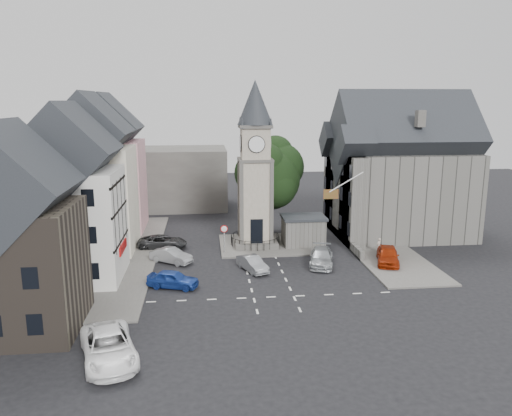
{
  "coord_description": "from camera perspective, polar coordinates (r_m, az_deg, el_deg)",
  "views": [
    {
      "loc": [
        -4.93,
        -40.05,
        14.32
      ],
      "look_at": [
        -0.22,
        5.0,
        4.53
      ],
      "focal_mm": 35.0,
      "sensor_mm": 36.0,
      "label": 1
    }
  ],
  "objects": [
    {
      "name": "east_boundary_wall",
      "position": [
        53.83,
        9.48,
        -2.91
      ],
      "size": [
        0.4,
        16.0,
        0.9
      ],
      "primitive_type": "cube",
      "color": "#5A5953",
      "rests_on": "ground"
    },
    {
      "name": "car_west_blue",
      "position": [
        39.78,
        -9.48,
        -8.02
      ],
      "size": [
        4.34,
        2.8,
        1.37
      ],
      "primitive_type": "imported",
      "rotation": [
        0.0,
        0.0,
        1.25
      ],
      "color": "#1B3B97",
      "rests_on": "ground"
    },
    {
      "name": "stone_shelter",
      "position": [
        50.19,
        5.42,
        -2.61
      ],
      "size": [
        4.3,
        3.3,
        3.08
      ],
      "color": "#5A5953",
      "rests_on": "ground"
    },
    {
      "name": "warning_sign_post",
      "position": [
        47.15,
        -3.66,
        -2.95
      ],
      "size": [
        0.7,
        0.19,
        2.85
      ],
      "color": "black",
      "rests_on": "ground"
    },
    {
      "name": "van_sw_white",
      "position": [
        30.1,
        -16.5,
        -14.98
      ],
      "size": [
        4.34,
        6.51,
        1.66
      ],
      "primitive_type": "imported",
      "rotation": [
        0.0,
        0.0,
        0.29
      ],
      "color": "white",
      "rests_on": "ground"
    },
    {
      "name": "building_sw_stone",
      "position": [
        34.5,
        -26.27,
        -4.18
      ],
      "size": [
        8.6,
        7.6,
        10.4
      ],
      "color": "#3F362F",
      "rests_on": "ground"
    },
    {
      "name": "east_building",
      "position": [
        55.61,
        15.79,
        3.4
      ],
      "size": [
        14.4,
        11.4,
        12.6
      ],
      "color": "#5A5953",
      "rests_on": "ground"
    },
    {
      "name": "clock_tower",
      "position": [
        48.69,
        -0.1,
        4.88
      ],
      "size": [
        4.86,
        4.86,
        16.25
      ],
      "color": "#4C4944",
      "rests_on": "ground"
    },
    {
      "name": "car_island_east",
      "position": [
        44.86,
        7.48,
        -5.58
      ],
      "size": [
        3.13,
        5.23,
        1.42
      ],
      "primitive_type": "imported",
      "rotation": [
        0.0,
        0.0,
        -0.25
      ],
      "color": "#ABB0B3",
      "rests_on": "ground"
    },
    {
      "name": "car_east_red",
      "position": [
        46.23,
        14.82,
        -5.24
      ],
      "size": [
        3.18,
        5.0,
        1.58
      ],
      "primitive_type": "imported",
      "rotation": [
        0.0,
        0.0,
        -0.3
      ],
      "color": "#9B2508",
      "rests_on": "ground"
    },
    {
      "name": "terrace_cream",
      "position": [
        49.81,
        -18.16,
        2.64
      ],
      "size": [
        8.1,
        7.6,
        12.8
      ],
      "color": "beige",
      "rests_on": "ground"
    },
    {
      "name": "flagpole",
      "position": [
        46.49,
        10.28,
        2.93
      ],
      "size": [
        3.68,
        0.1,
        2.74
      ],
      "color": "white",
      "rests_on": "ground"
    },
    {
      "name": "pavement_west",
      "position": [
        48.8,
        -14.68,
        -5.2
      ],
      "size": [
        6.0,
        30.0,
        0.14
      ],
      "primitive_type": "cube",
      "color": "#595651",
      "rests_on": "ground"
    },
    {
      "name": "pedestrian",
      "position": [
        49.17,
        13.85,
        -4.2
      ],
      "size": [
        0.65,
        0.58,
        1.49
      ],
      "primitive_type": "imported",
      "rotation": [
        0.0,
        0.0,
        3.67
      ],
      "color": "#C0AD9F",
      "rests_on": "ground"
    },
    {
      "name": "central_island",
      "position": [
        50.53,
        1.6,
        -4.18
      ],
      "size": [
        10.0,
        8.0,
        0.16
      ],
      "primitive_type": "cube",
      "color": "#595651",
      "rests_on": "ground"
    },
    {
      "name": "terrace_pink",
      "position": [
        57.56,
        -16.53,
        3.96
      ],
      "size": [
        8.1,
        7.6,
        12.8
      ],
      "color": "#D5929B",
      "rests_on": "ground"
    },
    {
      "name": "car_island_silver",
      "position": [
        42.98,
        -0.41,
        -6.38
      ],
      "size": [
        2.68,
        4.06,
        1.26
      ],
      "primitive_type": "imported",
      "rotation": [
        0.0,
        0.0,
        0.39
      ],
      "color": "#95989D",
      "rests_on": "ground"
    },
    {
      "name": "car_west_grey",
      "position": [
        50.14,
        -10.63,
        -3.83
      ],
      "size": [
        4.98,
        2.67,
        1.33
      ],
      "primitive_type": "imported",
      "rotation": [
        0.0,
        0.0,
        1.47
      ],
      "color": "#2A2B2D",
      "rests_on": "ground"
    },
    {
      "name": "ground",
      "position": [
        42.82,
        1.0,
        -7.35
      ],
      "size": [
        120.0,
        120.0,
        0.0
      ],
      "primitive_type": "plane",
      "color": "black",
      "rests_on": "ground"
    },
    {
      "name": "town_tree",
      "position": [
        54.01,
        1.47,
        4.37
      ],
      "size": [
        7.2,
        7.2,
        10.8
      ],
      "color": "black",
      "rests_on": "ground"
    },
    {
      "name": "car_west_silver",
      "position": [
        45.66,
        -9.68,
        -5.39
      ],
      "size": [
        4.12,
        3.4,
        1.33
      ],
      "primitive_type": "imported",
      "rotation": [
        0.0,
        0.0,
        0.98
      ],
      "color": "#979A9F",
      "rests_on": "ground"
    },
    {
      "name": "road_markings",
      "position": [
        37.73,
        2.03,
        -10.12
      ],
      "size": [
        20.0,
        8.0,
        0.01
      ],
      "primitive_type": "cube",
      "color": "silver",
      "rests_on": "ground"
    },
    {
      "name": "pavement_east",
      "position": [
        52.91,
        12.97,
        -3.76
      ],
      "size": [
        6.0,
        26.0,
        0.14
      ],
      "primitive_type": "cube",
      "color": "#595651",
      "rests_on": "ground"
    },
    {
      "name": "terrace_tudor",
      "position": [
        42.21,
        -20.34,
        0.31
      ],
      "size": [
        8.1,
        7.6,
        12.0
      ],
      "color": "silver",
      "rests_on": "ground"
    },
    {
      "name": "backdrop_west",
      "position": [
        69.19,
        -11.78,
        3.36
      ],
      "size": [
        20.0,
        10.0,
        8.0
      ],
      "primitive_type": "cube",
      "color": "#4C4944",
      "rests_on": "ground"
    }
  ]
}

